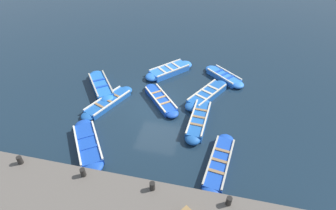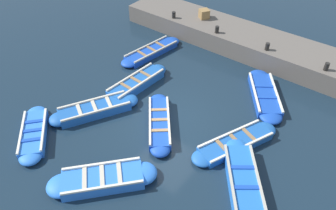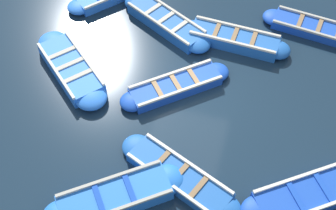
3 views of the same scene
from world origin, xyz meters
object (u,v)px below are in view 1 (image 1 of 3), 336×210
Objects in this scene: boat_outer_left at (108,102)px; bollard_south at (20,160)px; boat_far_corner at (169,70)px; boat_drifting at (161,100)px; boat_inner_gap at (101,86)px; boat_alongside at (224,76)px; boat_outer_right at (88,144)px; boat_tucked at (199,120)px; bollard_mid_south at (83,172)px; bollard_north at (229,201)px; boat_stern_in at (219,163)px; bollard_mid_north at (152,186)px; boat_bow_out at (207,95)px.

boat_outer_left is 5.66m from bollard_south.
boat_drifting is (-3.24, -0.20, -0.03)m from boat_far_corner.
bollard_south is at bearing 177.65° from boat_inner_gap.
boat_inner_gap is 1.10× the size of boat_drifting.
boat_alongside is 0.82× the size of boat_outer_right.
boat_tucked is 6.35m from bollard_mid_south.
boat_outer_left is (-4.20, 6.29, -0.02)m from boat_alongside.
bollard_north is at bearing -108.45° from boat_outer_right.
boat_outer_left is at bearing 6.22° from boat_outer_right.
boat_tucked is (2.56, 1.24, 0.05)m from boat_stern_in.
bollard_north is at bearing -147.66° from boat_drifting.
boat_inner_gap is 9.91× the size of bollard_mid_south.
bollard_north is 1.00× the size of bollard_mid_north.
boat_drifting is at bearing 61.05° from boat_tucked.
boat_tucked is 10.44× the size of bollard_mid_north.
boat_drifting reaches higher than boat_stern_in.
boat_drifting is (-0.51, -3.90, -0.04)m from boat_inner_gap.
bollard_mid_north is at bearing 90.00° from bollard_north.
boat_stern_in is 6.13m from boat_outer_right.
boat_inner_gap is 0.94× the size of boat_outer_left.
boat_far_corner is 9.51× the size of bollard_north.
bollard_north reaches higher than boat_stern_in.
boat_outer_left is 5.26m from boat_tucked.
bollard_mid_south reaches higher than boat_stern_in.
boat_inner_gap is 6.86m from bollard_south.
boat_far_corner is 10.36m from bollard_south.
boat_stern_in is at bearing -167.94° from boat_bow_out.
boat_far_corner is (-0.10, 3.61, 0.03)m from boat_alongside.
boat_far_corner is at bearing -22.67° from bollard_south.
boat_stern_in is 5.00m from boat_bow_out.
boat_far_corner is at bearing 29.47° from boat_tucked.
boat_tucked is at bearing -94.81° from boat_outer_left.
boat_stern_in is at bearing -114.90° from boat_outer_left.
bollard_mid_north is at bearing -119.84° from boat_outer_right.
boat_alongside is 3.61m from boat_far_corner.
boat_outer_right is at bearing -173.78° from boat_outer_left.
boat_far_corner is at bearing -53.58° from boat_inner_gap.
boat_inner_gap is 7.84m from boat_alongside.
bollard_mid_north reaches higher than boat_alongside.
bollard_mid_south is (-9.62, 4.87, 0.97)m from boat_alongside.
bollard_south is at bearing 107.22° from boat_stern_in.
boat_alongside is 9.90m from bollard_mid_north.
boat_outer_left is at bearing 123.75° from boat_alongside.
boat_inner_gap reaches higher than boat_outer_right.
boat_inner_gap is 6.48m from boat_bow_out.
boat_outer_left is at bearing 106.76° from boat_drifting.
bollard_south is (-9.52, 3.98, 0.93)m from boat_far_corner.
bollard_north is at bearing -176.62° from boat_alongside.
boat_bow_out is 7.50m from bollard_north.
boat_inner_gap reaches higher than boat_bow_out.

